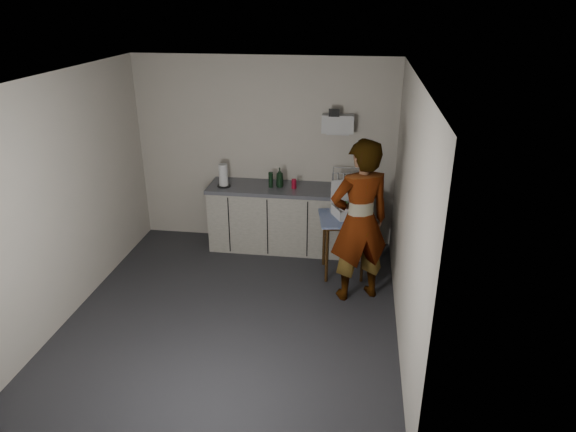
# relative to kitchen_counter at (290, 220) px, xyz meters

# --- Properties ---
(ground) EXTENTS (4.00, 4.00, 0.00)m
(ground) POSITION_rel_kitchen_counter_xyz_m (-0.40, -1.70, -0.43)
(ground) COLOR #242428
(ground) RESTS_ON ground
(wall_back) EXTENTS (3.60, 0.02, 2.60)m
(wall_back) POSITION_rel_kitchen_counter_xyz_m (-0.40, 0.29, 0.87)
(wall_back) COLOR beige
(wall_back) RESTS_ON ground
(wall_right) EXTENTS (0.02, 4.00, 2.60)m
(wall_right) POSITION_rel_kitchen_counter_xyz_m (1.39, -1.70, 0.87)
(wall_right) COLOR beige
(wall_right) RESTS_ON ground
(wall_left) EXTENTS (0.02, 4.00, 2.60)m
(wall_left) POSITION_rel_kitchen_counter_xyz_m (-2.19, -1.70, 0.87)
(wall_left) COLOR beige
(wall_left) RESTS_ON ground
(ceiling) EXTENTS (3.60, 4.00, 0.01)m
(ceiling) POSITION_rel_kitchen_counter_xyz_m (-0.40, -1.70, 2.17)
(ceiling) COLOR silver
(ceiling) RESTS_ON wall_back
(kitchen_counter) EXTENTS (2.24, 0.62, 0.91)m
(kitchen_counter) POSITION_rel_kitchen_counter_xyz_m (0.00, 0.00, 0.00)
(kitchen_counter) COLOR black
(kitchen_counter) RESTS_ON ground
(wall_shelf) EXTENTS (0.42, 0.18, 0.37)m
(wall_shelf) POSITION_rel_kitchen_counter_xyz_m (0.60, 0.22, 1.32)
(wall_shelf) COLOR silver
(wall_shelf) RESTS_ON ground
(side_table) EXTENTS (0.68, 0.68, 0.78)m
(side_table) POSITION_rel_kitchen_counter_xyz_m (0.76, -0.62, 0.25)
(side_table) COLOR #3E260E
(side_table) RESTS_ON ground
(standing_man) EXTENTS (0.83, 0.71, 1.92)m
(standing_man) POSITION_rel_kitchen_counter_xyz_m (0.94, -1.15, 0.53)
(standing_man) COLOR #B2A593
(standing_man) RESTS_ON ground
(soap_bottle) EXTENTS (0.12, 0.12, 0.27)m
(soap_bottle) POSITION_rel_kitchen_counter_xyz_m (-0.14, 0.00, 0.62)
(soap_bottle) COLOR black
(soap_bottle) RESTS_ON kitchen_counter
(soda_can) EXTENTS (0.07, 0.07, 0.13)m
(soda_can) POSITION_rel_kitchen_counter_xyz_m (0.05, -0.03, 0.55)
(soda_can) COLOR red
(soda_can) RESTS_ON kitchen_counter
(dark_bottle) EXTENTS (0.06, 0.06, 0.21)m
(dark_bottle) POSITION_rel_kitchen_counter_xyz_m (-0.26, -0.03, 0.59)
(dark_bottle) COLOR black
(dark_bottle) RESTS_ON kitchen_counter
(paper_towel) EXTENTS (0.18, 0.18, 0.31)m
(paper_towel) POSITION_rel_kitchen_counter_xyz_m (-0.90, -0.09, 0.63)
(paper_towel) COLOR black
(paper_towel) RESTS_ON kitchen_counter
(dish_rack) EXTENTS (0.38, 0.28, 0.26)m
(dish_rack) POSITION_rel_kitchen_counter_xyz_m (0.73, 0.05, 0.54)
(dish_rack) COLOR silver
(dish_rack) RESTS_ON kitchen_counter
(bakery_box) EXTENTS (0.41, 0.42, 0.43)m
(bakery_box) POSITION_rel_kitchen_counter_xyz_m (0.78, -0.55, 0.44)
(bakery_box) COLOR silver
(bakery_box) RESTS_ON side_table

